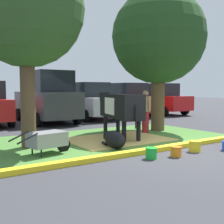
% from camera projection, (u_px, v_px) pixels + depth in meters
% --- Properties ---
extents(ground_plane, '(80.00, 80.00, 0.00)m').
position_uv_depth(ground_plane, '(171.00, 149.00, 7.99)').
color(ground_plane, '#38383D').
extents(grass_island, '(8.07, 4.44, 0.02)m').
position_uv_depth(grass_island, '(108.00, 138.00, 9.64)').
color(grass_island, '#477A33').
rests_on(grass_island, ground).
extents(curb_yellow, '(9.27, 0.24, 0.12)m').
position_uv_depth(curb_yellow, '(156.00, 149.00, 7.67)').
color(curb_yellow, yellow).
rests_on(curb_yellow, ground).
extents(hay_bedding, '(3.22, 2.43, 0.04)m').
position_uv_depth(hay_bedding, '(117.00, 139.00, 9.37)').
color(hay_bedding, tan).
rests_on(hay_bedding, ground).
extents(shade_tree_left, '(3.23, 3.23, 5.49)m').
position_uv_depth(shade_tree_left, '(26.00, 9.00, 7.84)').
color(shade_tree_left, brown).
rests_on(shade_tree_left, ground).
extents(shade_tree_right, '(3.66, 3.66, 5.53)m').
position_uv_depth(shade_tree_right, '(159.00, 38.00, 11.20)').
color(shade_tree_right, brown).
rests_on(shade_tree_right, ground).
extents(cow_holstein, '(1.20, 3.08, 1.53)m').
position_uv_depth(cow_holstein, '(120.00, 106.00, 9.71)').
color(cow_holstein, black).
rests_on(cow_holstein, ground).
extents(calf_lying, '(0.74, 1.33, 0.48)m').
position_uv_depth(calf_lying, '(114.00, 139.00, 8.13)').
color(calf_lying, black).
rests_on(calf_lying, ground).
extents(person_handler, '(0.34, 0.53, 1.61)m').
position_uv_depth(person_handler, '(146.00, 110.00, 10.69)').
color(person_handler, maroon).
rests_on(person_handler, ground).
extents(wheelbarrow, '(1.62, 0.78, 0.63)m').
position_uv_depth(wheelbarrow, '(48.00, 139.00, 7.29)').
color(wheelbarrow, gray).
rests_on(wheelbarrow, ground).
extents(bucket_green, '(0.30, 0.30, 0.27)m').
position_uv_depth(bucket_green, '(151.00, 153.00, 6.86)').
color(bucket_green, green).
rests_on(bucket_green, ground).
extents(bucket_orange, '(0.29, 0.29, 0.26)m').
position_uv_depth(bucket_orange, '(176.00, 151.00, 7.08)').
color(bucket_orange, orange).
rests_on(bucket_orange, ground).
extents(bucket_yellow, '(0.33, 0.33, 0.29)m').
position_uv_depth(bucket_yellow, '(195.00, 146.00, 7.64)').
color(bucket_yellow, yellow).
rests_on(bucket_yellow, ground).
extents(suv_dark_grey, '(2.16, 4.62, 2.52)m').
position_uv_depth(suv_dark_grey, '(46.00, 97.00, 14.25)').
color(suv_dark_grey, '#3D3D42').
rests_on(suv_dark_grey, ground).
extents(sedan_silver, '(2.05, 4.42, 2.02)m').
position_uv_depth(sedan_silver, '(88.00, 101.00, 15.97)').
color(sedan_silver, silver).
rests_on(sedan_silver, ground).
extents(sedan_blue, '(2.05, 4.42, 2.02)m').
position_uv_depth(sedan_blue, '(126.00, 100.00, 17.56)').
color(sedan_blue, red).
rests_on(sedan_blue, ground).
extents(sedan_red, '(2.05, 4.42, 2.02)m').
position_uv_depth(sedan_red, '(159.00, 99.00, 19.08)').
color(sedan_red, red).
rests_on(sedan_red, ground).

